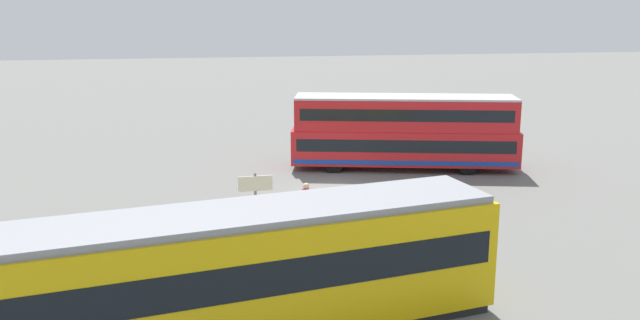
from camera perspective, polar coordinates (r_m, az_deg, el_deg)
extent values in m
plane|color=slate|center=(30.91, 1.14, -2.63)|extent=(160.00, 160.00, 0.00)
cube|color=red|center=(34.95, 7.21, 1.24)|extent=(11.90, 5.14, 1.79)
cube|color=red|center=(34.64, 7.29, 3.99)|extent=(11.54, 4.96, 1.61)
cube|color=black|center=(34.91, 7.22, 1.59)|extent=(11.34, 5.03, 0.64)
cube|color=black|center=(34.63, 7.30, 4.12)|extent=(10.98, 4.85, 0.60)
cube|color=#193FA5|center=(35.09, 7.18, 0.22)|extent=(11.68, 5.12, 0.24)
cube|color=#B2B2B7|center=(34.52, 7.33, 5.39)|extent=(11.54, 4.96, 0.10)
cylinder|color=black|center=(35.05, 1.29, 0.14)|extent=(1.54, 2.63, 1.00)
cylinder|color=black|center=(35.48, 12.34, -0.01)|extent=(1.54, 2.63, 1.00)
cube|color=#E5B70C|center=(17.36, -7.56, -9.71)|extent=(14.50, 5.29, 2.96)
cube|color=black|center=(17.24, -7.59, -8.80)|extent=(13.95, 5.21, 0.90)
cube|color=gray|center=(16.81, -7.73, -4.75)|extent=(14.18, 5.03, 0.20)
cylinder|color=#4C3F2D|center=(25.61, -1.23, -4.99)|extent=(0.14, 0.14, 0.88)
cylinder|color=#4C3F2D|center=(25.82, -1.15, -4.84)|extent=(0.14, 0.14, 0.88)
cylinder|color=maroon|center=(25.48, -1.20, -3.24)|extent=(0.41, 0.41, 0.68)
sphere|color=beige|center=(25.36, -1.20, -2.25)|extent=(0.24, 0.24, 0.24)
cylinder|color=#4C3F2D|center=(23.45, 3.28, -6.90)|extent=(0.14, 0.14, 0.78)
cylinder|color=#4C3F2D|center=(23.24, 3.28, -7.09)|extent=(0.14, 0.14, 0.78)
cylinder|color=black|center=(23.12, 3.30, -5.39)|extent=(0.39, 0.39, 0.60)
sphere|color=#8C6647|center=(22.99, 3.31, -4.43)|extent=(0.21, 0.21, 0.21)
cube|color=gray|center=(25.84, 1.91, -3.42)|extent=(7.33, 0.91, 0.06)
cube|color=gray|center=(25.99, 1.90, -4.47)|extent=(7.33, 0.91, 0.06)
cylinder|color=gray|center=(26.58, 9.86, -4.32)|extent=(0.07, 0.07, 1.05)
cylinder|color=gray|center=(25.99, 1.90, -4.52)|extent=(0.07, 0.07, 1.05)
cylinder|color=gray|center=(25.92, -6.26, -4.65)|extent=(0.07, 0.07, 1.05)
cylinder|color=slate|center=(24.86, -5.55, -3.80)|extent=(0.10, 0.10, 2.39)
cube|color=white|center=(24.60, -5.58, -2.02)|extent=(1.28, 0.12, 0.57)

